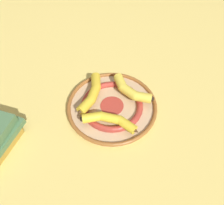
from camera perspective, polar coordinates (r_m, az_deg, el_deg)
name	(u,v)px	position (r m, az deg, el deg)	size (l,w,h in m)	color
ground_plane	(105,106)	(0.80, -1.81, -0.87)	(2.80, 2.80, 0.00)	#E5CC6B
decorative_bowl	(112,106)	(0.78, 0.00, -0.92)	(0.32, 0.32, 0.03)	tan
banana_a	(130,90)	(0.79, 4.64, 3.31)	(0.12, 0.16, 0.03)	yellow
banana_b	(111,120)	(0.71, -0.37, -4.64)	(0.18, 0.11, 0.03)	yellow
banana_c	(92,94)	(0.78, -5.31, 2.24)	(0.12, 0.18, 0.03)	gold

